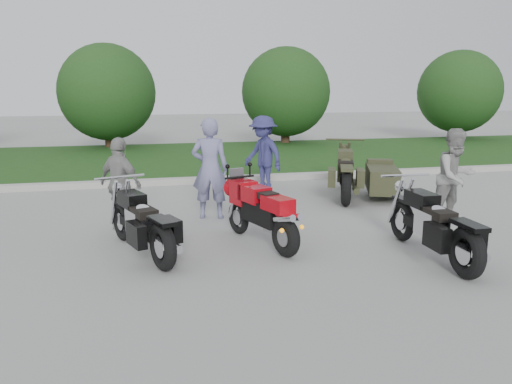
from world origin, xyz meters
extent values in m
plane|color=#9C9D97|center=(0.00, 0.00, 0.00)|extent=(80.00, 80.00, 0.00)
cube|color=#A9A79F|center=(0.00, 6.00, 0.07)|extent=(60.00, 0.30, 0.15)
cube|color=#2C561D|center=(0.00, 10.15, 0.07)|extent=(60.00, 8.00, 0.14)
cylinder|color=#3F2B1C|center=(-3.00, 13.50, 0.60)|extent=(0.36, 0.36, 1.20)
sphere|color=#193B15|center=(-3.00, 13.50, 2.20)|extent=(3.60, 3.60, 3.60)
cylinder|color=#3F2B1C|center=(4.00, 13.50, 0.60)|extent=(0.36, 0.36, 1.20)
sphere|color=#193B15|center=(4.00, 13.50, 2.20)|extent=(3.60, 3.60, 3.60)
cylinder|color=#3F2B1C|center=(12.00, 13.50, 0.60)|extent=(0.36, 0.36, 1.20)
sphere|color=#193B15|center=(12.00, 13.50, 2.20)|extent=(3.60, 3.60, 3.60)
torus|color=black|center=(0.06, 0.13, 0.29)|extent=(0.35, 0.61, 0.58)
torus|color=black|center=(-0.37, 1.42, 0.28)|extent=(0.28, 0.57, 0.56)
cube|color=black|center=(-0.14, 0.73, 0.51)|extent=(0.51, 0.88, 0.33)
cube|color=#AE0611|center=(-0.21, 0.93, 0.77)|extent=(0.46, 0.59, 0.24)
cube|color=#AE0611|center=(-0.01, 0.33, 0.73)|extent=(0.43, 0.58, 0.21)
cube|color=black|center=(-0.10, 0.61, 0.80)|extent=(0.33, 0.39, 0.09)
cube|color=#AE0611|center=(-0.32, 1.26, 0.73)|extent=(0.42, 0.46, 0.37)
cylinder|color=silver|center=(0.01, 0.06, 0.58)|extent=(0.23, 0.44, 0.20)
cylinder|color=silver|center=(0.14, 0.10, 0.58)|extent=(0.23, 0.44, 0.20)
torus|color=black|center=(-1.66, -0.03, 0.33)|extent=(0.38, 0.67, 0.66)
torus|color=black|center=(-2.22, 1.47, 0.31)|extent=(0.33, 0.62, 0.62)
cube|color=black|center=(-1.94, 0.72, 0.41)|extent=(0.61, 1.16, 0.14)
cube|color=silver|center=(-1.94, 0.72, 0.48)|extent=(0.42, 0.51, 0.34)
cube|color=black|center=(-2.04, 0.99, 0.75)|extent=(0.44, 0.59, 0.21)
cube|color=black|center=(-1.89, 0.58, 0.66)|extent=(0.42, 0.55, 0.12)
cube|color=black|center=(-1.66, -0.03, 0.68)|extent=(0.39, 0.57, 0.06)
cylinder|color=silver|center=(-1.66, 0.46, 0.27)|extent=(0.46, 1.03, 0.10)
torus|color=black|center=(2.03, -1.18, 0.34)|extent=(0.18, 0.68, 0.68)
torus|color=black|center=(2.06, 0.47, 0.32)|extent=(0.13, 0.64, 0.64)
cube|color=black|center=(2.04, -0.35, 0.42)|extent=(0.24, 1.20, 0.14)
cube|color=silver|center=(2.04, -0.35, 0.50)|extent=(0.31, 0.45, 0.35)
cube|color=black|center=(2.05, -0.06, 0.78)|extent=(0.29, 0.55, 0.22)
cube|color=black|center=(2.04, -0.50, 0.68)|extent=(0.29, 0.50, 0.12)
cube|color=black|center=(2.03, -1.18, 0.70)|extent=(0.23, 0.55, 0.06)
cylinder|color=silver|center=(2.22, -0.71, 0.28)|extent=(0.12, 1.10, 0.10)
torus|color=black|center=(2.13, 2.85, 0.38)|extent=(0.45, 0.78, 0.76)
torus|color=black|center=(2.81, 4.56, 0.36)|extent=(0.39, 0.71, 0.71)
cube|color=black|center=(2.47, 3.70, 0.47)|extent=(0.72, 1.34, 0.16)
cube|color=#33361F|center=(2.47, 3.70, 0.56)|extent=(0.50, 0.59, 0.39)
cube|color=#33361F|center=(2.59, 4.02, 0.87)|extent=(0.52, 0.69, 0.25)
cube|color=black|center=(2.41, 3.55, 0.76)|extent=(0.50, 0.63, 0.13)
cube|color=#33361F|center=(2.13, 2.85, 0.78)|extent=(0.45, 0.66, 0.07)
cylinder|color=#33361F|center=(2.52, 3.27, 0.31)|extent=(0.55, 1.18, 0.11)
cube|color=#33361F|center=(3.16, 3.31, 0.45)|extent=(1.10, 1.58, 0.50)
torus|color=black|center=(3.42, 3.21, 0.31)|extent=(0.35, 0.63, 0.63)
imported|color=slate|center=(-0.67, 2.53, 0.92)|extent=(0.77, 0.61, 1.84)
imported|color=gray|center=(3.46, 1.21, 0.84)|extent=(0.90, 0.75, 1.68)
imported|color=navy|center=(0.84, 4.61, 0.87)|extent=(1.12, 1.30, 1.75)
imported|color=gray|center=(-2.23, 2.12, 0.78)|extent=(0.91, 0.93, 1.57)
camera|label=1|loc=(-1.89, -6.36, 2.36)|focal=35.00mm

